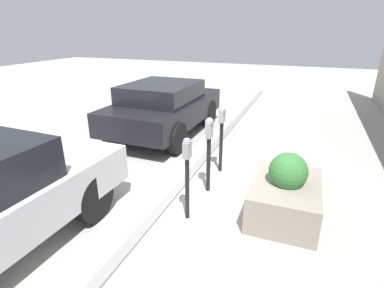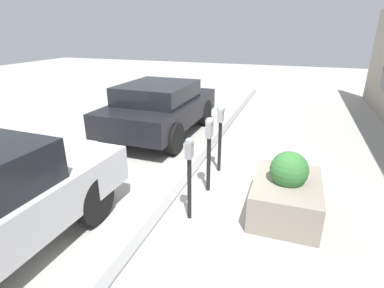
{
  "view_description": "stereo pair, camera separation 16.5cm",
  "coord_description": "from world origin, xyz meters",
  "px_view_note": "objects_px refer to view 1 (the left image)",
  "views": [
    {
      "loc": [
        -4.5,
        -1.87,
        2.74
      ],
      "look_at": [
        0.0,
        -0.13,
        0.86
      ],
      "focal_mm": 28.0,
      "sensor_mm": 36.0,
      "label": 1
    },
    {
      "loc": [
        -4.56,
        -1.72,
        2.74
      ],
      "look_at": [
        0.0,
        -0.13,
        0.86
      ],
      "focal_mm": 28.0,
      "sensor_mm": 36.0,
      "label": 2
    }
  ],
  "objects_px": {
    "parking_meter_nearest": "(187,166)",
    "parking_meter_second": "(209,143)",
    "parking_meter_middle": "(222,127)",
    "planter_box": "(285,194)",
    "parked_car_middle": "(164,107)"
  },
  "relations": [
    {
      "from": "parked_car_middle",
      "to": "parking_meter_nearest",
      "type": "bearing_deg",
      "value": -147.97
    },
    {
      "from": "parking_meter_second",
      "to": "parking_meter_middle",
      "type": "height_order",
      "value": "same"
    },
    {
      "from": "parking_meter_middle",
      "to": "parking_meter_second",
      "type": "bearing_deg",
      "value": -179.01
    },
    {
      "from": "parking_meter_second",
      "to": "parked_car_middle",
      "type": "bearing_deg",
      "value": 39.74
    },
    {
      "from": "parking_meter_nearest",
      "to": "parking_meter_middle",
      "type": "xyz_separation_m",
      "value": [
        1.74,
        -0.02,
        0.07
      ]
    },
    {
      "from": "parking_meter_nearest",
      "to": "parking_meter_second",
      "type": "relative_size",
      "value": 0.96
    },
    {
      "from": "parking_meter_second",
      "to": "planter_box",
      "type": "bearing_deg",
      "value": -102.64
    },
    {
      "from": "parking_meter_nearest",
      "to": "parked_car_middle",
      "type": "xyz_separation_m",
      "value": [
        3.41,
        2.05,
        -0.11
      ]
    },
    {
      "from": "parking_meter_middle",
      "to": "planter_box",
      "type": "distance_m",
      "value": 1.86
    },
    {
      "from": "parking_meter_second",
      "to": "parking_meter_middle",
      "type": "bearing_deg",
      "value": 0.99
    },
    {
      "from": "parking_meter_nearest",
      "to": "planter_box",
      "type": "relative_size",
      "value": 0.94
    },
    {
      "from": "planter_box",
      "to": "parked_car_middle",
      "type": "distance_m",
      "value": 4.44
    },
    {
      "from": "parking_meter_nearest",
      "to": "parked_car_middle",
      "type": "distance_m",
      "value": 3.98
    },
    {
      "from": "planter_box",
      "to": "parked_car_middle",
      "type": "xyz_separation_m",
      "value": [
        2.81,
        3.42,
        0.39
      ]
    },
    {
      "from": "parking_meter_middle",
      "to": "planter_box",
      "type": "height_order",
      "value": "parking_meter_middle"
    }
  ]
}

